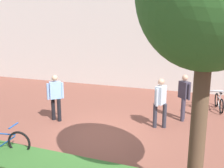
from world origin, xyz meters
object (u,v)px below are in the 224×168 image
at_px(person_suited_navy, 184,94).
at_px(bike_at_sign, 2,141).
at_px(bollard_steel, 198,105).
at_px(person_casual_tan, 55,95).
at_px(person_shirt_blue, 160,100).

bearing_deg(person_suited_navy, bike_at_sign, -135.36).
distance_m(bollard_steel, person_suited_navy, 0.97).
distance_m(bollard_steel, person_casual_tan, 5.46).
bearing_deg(person_suited_navy, person_shirt_blue, -123.32).
bearing_deg(person_suited_navy, bollard_steel, 50.63).
height_order(bike_at_sign, person_shirt_blue, person_shirt_blue).
relative_size(bike_at_sign, person_casual_tan, 0.97).
height_order(person_shirt_blue, person_suited_navy, same).
xyz_separation_m(bollard_steel, person_casual_tan, (-4.90, -2.34, 0.53)).
height_order(person_casual_tan, person_shirt_blue, same).
height_order(person_casual_tan, person_suited_navy, same).
xyz_separation_m(bike_at_sign, bollard_steel, (4.91, 4.97, 0.10)).
bearing_deg(person_casual_tan, person_suited_navy, 21.28).
xyz_separation_m(bollard_steel, person_shirt_blue, (-1.20, -1.67, 0.53)).
bearing_deg(person_casual_tan, bike_at_sign, -90.17).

